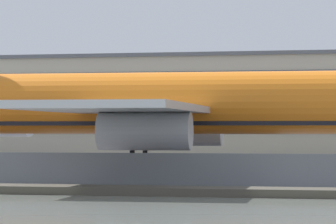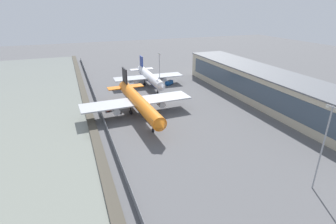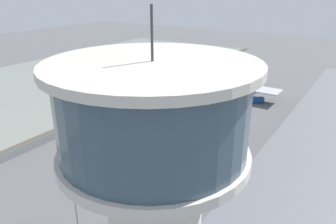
{
  "view_description": "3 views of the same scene",
  "coord_description": "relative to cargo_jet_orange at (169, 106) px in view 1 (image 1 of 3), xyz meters",
  "views": [
    {
      "loc": [
        4.09,
        -78.59,
        4.02
      ],
      "look_at": [
        -12.76,
        1.44,
        5.41
      ],
      "focal_mm": 105.0,
      "sensor_mm": 36.0,
      "label": 1
    },
    {
      "loc": [
        85.05,
        -25.64,
        42.2
      ],
      "look_at": [
        -4.39,
        8.55,
        2.77
      ],
      "focal_mm": 28.0,
      "sensor_mm": 36.0,
      "label": 2
    },
    {
      "loc": [
        77.92,
        64.27,
        45.47
      ],
      "look_at": [
        -9.31,
        7.67,
        4.77
      ],
      "focal_mm": 35.0,
      "sensor_mm": 36.0,
      "label": 3
    }
  ],
  "objects": [
    {
      "name": "ground_plane",
      "position": [
        12.02,
        1.5,
        -5.87
      ],
      "size": [
        500.0,
        500.0,
        0.0
      ],
      "primitive_type": "plane",
      "color": "#565659"
    },
    {
      "name": "shoreline_seawall",
      "position": [
        12.02,
        -19.0,
        -5.62
      ],
      "size": [
        320.0,
        3.0,
        0.5
      ],
      "color": "#474238",
      "rests_on": "ground"
    },
    {
      "name": "perimeter_fence",
      "position": [
        12.02,
        -14.5,
        -4.66
      ],
      "size": [
        280.0,
        0.1,
        2.42
      ],
      "color": "slate",
      "rests_on": "ground"
    },
    {
      "name": "cargo_jet_orange",
      "position": [
        0.0,
        0.0,
        0.0
      ],
      "size": [
        53.1,
        45.48,
        15.37
      ],
      "color": "orange",
      "rests_on": "ground"
    },
    {
      "name": "baggage_tug",
      "position": [
        -8.86,
        -10.26,
        -5.06
      ],
      "size": [
        2.3,
        3.48,
        1.8
      ],
      "color": "red",
      "rests_on": "ground"
    },
    {
      "name": "terminal_building",
      "position": [
        4.87,
        59.58,
        1.2
      ],
      "size": [
        114.96,
        20.39,
        14.11
      ],
      "color": "#BCB299",
      "rests_on": "ground"
    }
  ]
}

